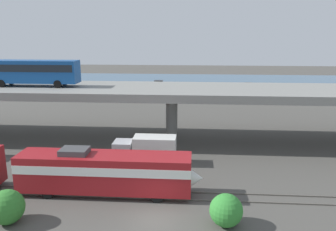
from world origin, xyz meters
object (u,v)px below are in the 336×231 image
(train_locomotive, at_px, (113,171))
(parked_car_1, at_px, (98,85))
(parked_car_3, at_px, (195,86))
(parked_car_2, at_px, (248,86))
(transit_bus_on_overpass, at_px, (32,71))
(service_truck_west, at_px, (147,149))
(parked_car_0, at_px, (158,83))

(train_locomotive, bearing_deg, parked_car_1, 107.07)
(train_locomotive, distance_m, parked_car_3, 48.95)
(parked_car_2, bearing_deg, train_locomotive, 68.78)
(transit_bus_on_overpass, xyz_separation_m, service_truck_west, (16.04, -8.07, -7.55))
(service_truck_west, bearing_deg, parked_car_2, -112.46)
(train_locomotive, xyz_separation_m, parked_car_2, (19.08, 49.14, 0.30))
(train_locomotive, xyz_separation_m, parked_car_0, (-1.41, 51.67, 0.31))
(train_locomotive, distance_m, parked_car_2, 52.72)
(transit_bus_on_overpass, xyz_separation_m, parked_car_0, (12.69, 35.94, -6.69))
(parked_car_1, bearing_deg, train_locomotive, -72.93)
(transit_bus_on_overpass, bearing_deg, service_truck_west, 153.29)
(train_locomotive, height_order, parked_car_3, train_locomotive)
(transit_bus_on_overpass, bearing_deg, parked_car_1, -88.60)
(service_truck_west, relative_size, parked_car_2, 1.63)
(transit_bus_on_overpass, xyz_separation_m, parked_car_2, (33.19, 33.42, -6.69))
(train_locomotive, relative_size, parked_car_2, 3.90)
(parked_car_0, height_order, parked_car_2, same)
(parked_car_0, distance_m, parked_car_2, 20.65)
(service_truck_west, bearing_deg, train_locomotive, 75.82)
(parked_car_2, relative_size, parked_car_3, 0.90)
(transit_bus_on_overpass, bearing_deg, parked_car_0, -109.45)
(service_truck_west, bearing_deg, transit_bus_on_overpass, -26.71)
(service_truck_west, distance_m, parked_car_0, 44.14)
(transit_bus_on_overpass, distance_m, parked_car_2, 47.57)
(train_locomotive, relative_size, transit_bus_on_overpass, 1.35)
(service_truck_west, distance_m, parked_car_3, 41.10)
(parked_car_1, bearing_deg, parked_car_0, 13.06)
(train_locomotive, distance_m, transit_bus_on_overpass, 22.25)
(parked_car_2, distance_m, parked_car_3, 11.84)
(train_locomotive, height_order, parked_car_2, train_locomotive)
(train_locomotive, bearing_deg, parked_car_0, 91.57)
(transit_bus_on_overpass, bearing_deg, parked_car_2, -134.80)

